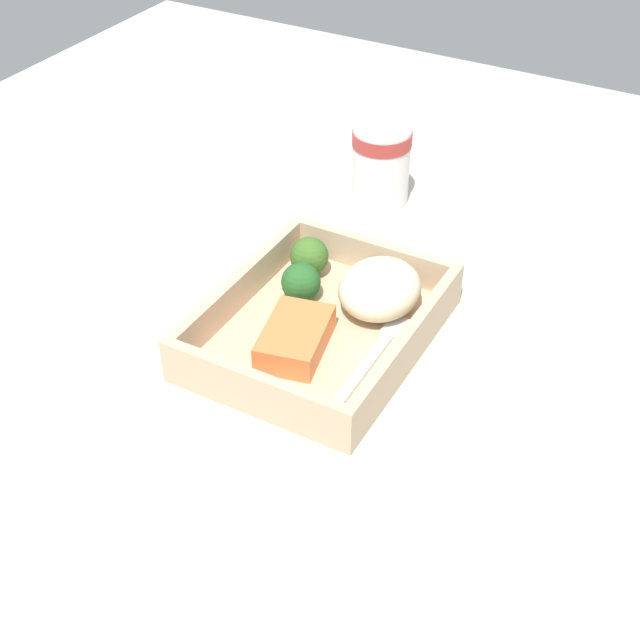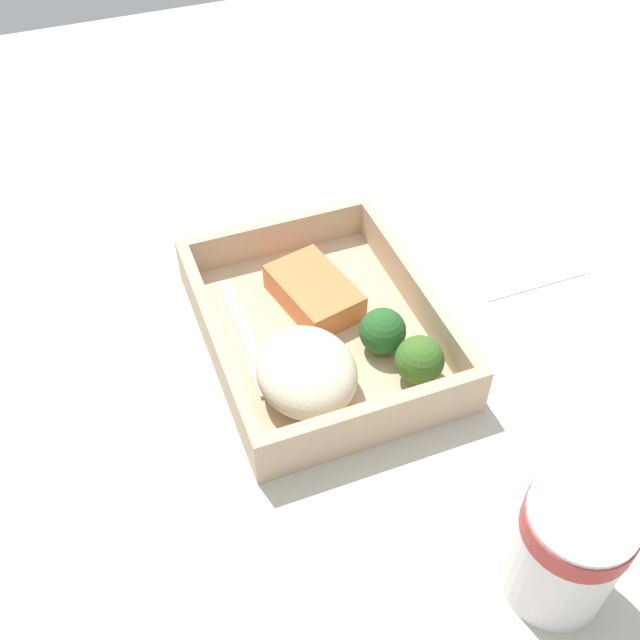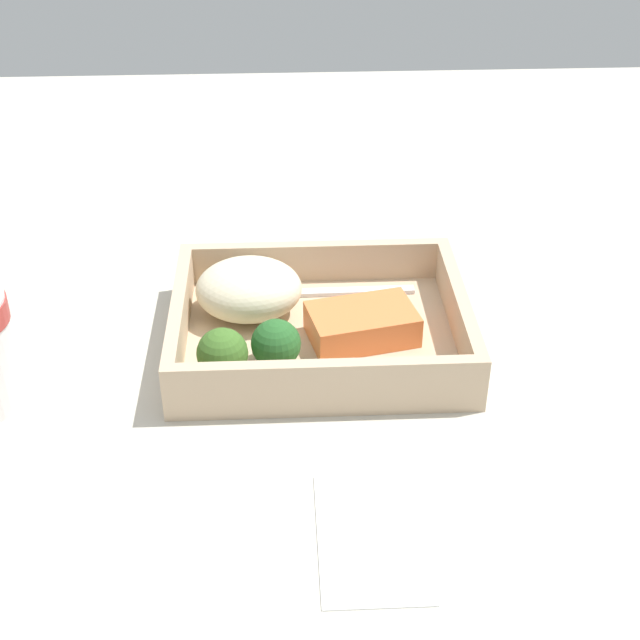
{
  "view_description": "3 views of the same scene",
  "coord_description": "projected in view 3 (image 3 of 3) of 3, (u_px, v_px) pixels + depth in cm",
  "views": [
    {
      "loc": [
        -64.88,
        -35.83,
        61.28
      ],
      "look_at": [
        0.0,
        0.0,
        2.7
      ],
      "focal_mm": 50.0,
      "sensor_mm": 36.0,
      "label": 1
    },
    {
      "loc": [
        46.58,
        -17.79,
        54.18
      ],
      "look_at": [
        0.0,
        0.0,
        2.7
      ],
      "focal_mm": 42.0,
      "sensor_mm": 36.0,
      "label": 2
    },
    {
      "loc": [
        3.29,
        68.66,
        48.27
      ],
      "look_at": [
        0.0,
        0.0,
        2.7
      ],
      "focal_mm": 50.0,
      "sensor_mm": 36.0,
      "label": 3
    }
  ],
  "objects": [
    {
      "name": "receipt_slip",
      "position": [
        372.0,
        536.0,
        0.64
      ],
      "size": [
        7.86,
        12.61,
        0.24
      ],
      "primitive_type": "cube",
      "rotation": [
        0.0,
        0.0,
        0.0
      ],
      "color": "white",
      "rests_on": "ground_plane"
    },
    {
      "name": "fork",
      "position": [
        325.0,
        292.0,
        0.89
      ],
      "size": [
        15.82,
        2.24,
        0.44
      ],
      "color": "silver",
      "rests_on": "takeout_tray"
    },
    {
      "name": "broccoli_floret_2",
      "position": [
        276.0,
        344.0,
        0.78
      ],
      "size": [
        4.43,
        4.43,
        4.45
      ],
      "color": "#80AC5B",
      "rests_on": "takeout_tray"
    },
    {
      "name": "salmon_fillet",
      "position": [
        362.0,
        324.0,
        0.82
      ],
      "size": [
        10.73,
        8.06,
        2.93
      ],
      "primitive_type": "cube",
      "rotation": [
        0.0,
        0.0,
        0.22
      ],
      "color": "orange",
      "rests_on": "takeout_tray"
    },
    {
      "name": "takeout_tray",
      "position": [
        320.0,
        339.0,
        0.84
      ],
      "size": [
        27.1,
        21.46,
        1.2
      ],
      "primitive_type": "cube",
      "color": "#C9AC8A",
      "rests_on": "ground_plane"
    },
    {
      "name": "tray_rim",
      "position": [
        320.0,
        315.0,
        0.82
      ],
      "size": [
        27.1,
        21.46,
        4.01
      ],
      "color": "#C9AC8A",
      "rests_on": "takeout_tray"
    },
    {
      "name": "ground_plane",
      "position": [
        320.0,
        352.0,
        0.85
      ],
      "size": [
        160.0,
        160.0,
        2.0
      ],
      "primitive_type": "cube",
      "color": "beige"
    },
    {
      "name": "mashed_potatoes",
      "position": [
        249.0,
        289.0,
        0.85
      ],
      "size": [
        10.14,
        8.83,
        5.46
      ],
      "primitive_type": "ellipsoid",
      "color": "beige",
      "rests_on": "takeout_tray"
    },
    {
      "name": "broccoli_floret_1",
      "position": [
        222.0,
        354.0,
        0.76
      ],
      "size": [
        4.48,
        4.48,
        4.7
      ],
      "color": "#73A45D",
      "rests_on": "takeout_tray"
    }
  ]
}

